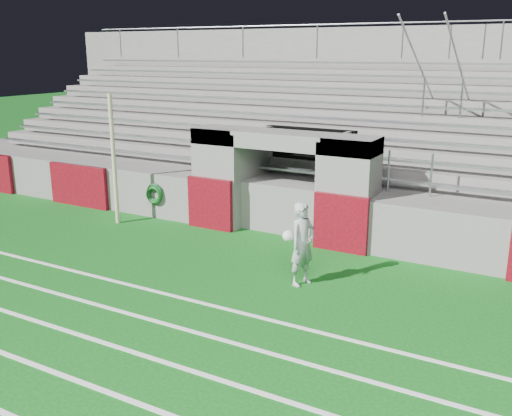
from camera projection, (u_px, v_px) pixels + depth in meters
The scene contains 5 objects.
ground at pixel (205, 279), 11.67m from camera, with size 90.00×90.00×0.00m, color #0D5213.
field_post at pixel (114, 160), 15.02m from camera, with size 0.11×0.11×3.46m, color #C5BD92.
stadium_structure at pixel (345, 150), 17.99m from camera, with size 26.00×8.48×5.42m.
goalkeeper_with_ball at pixel (302, 244), 11.21m from camera, with size 0.62×0.70×1.68m.
hose_coil at pixel (154, 194), 15.65m from camera, with size 0.54×0.15×0.57m.
Camera 1 is at (6.19, -8.99, 4.51)m, focal length 40.00 mm.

